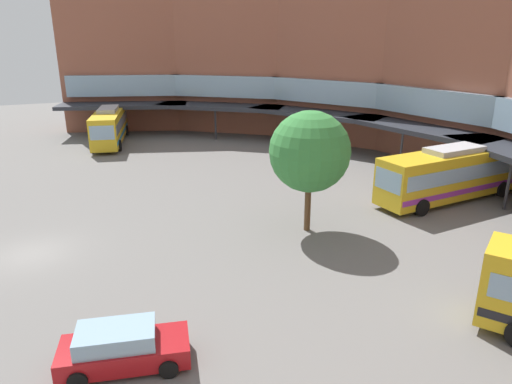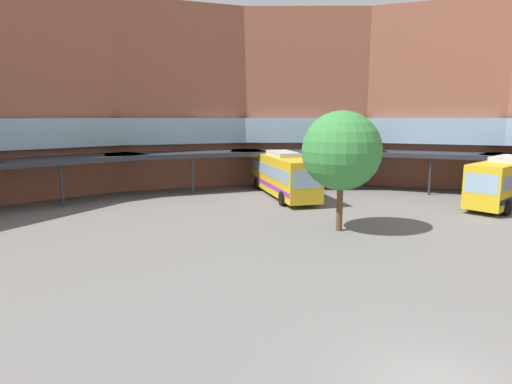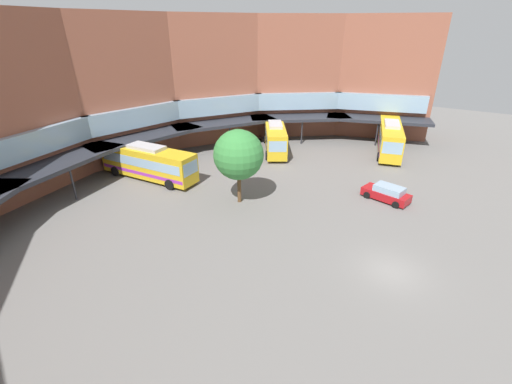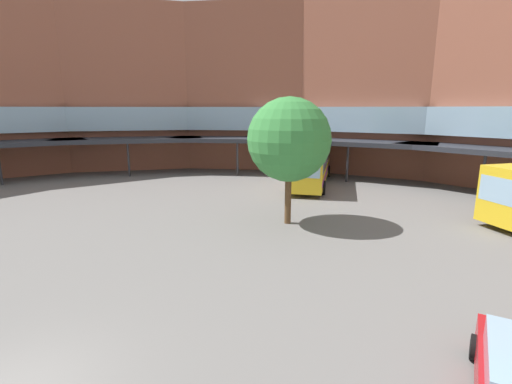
% 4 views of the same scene
% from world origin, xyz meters
% --- Properties ---
extents(station_building, '(77.66, 37.20, 16.75)m').
position_xyz_m(station_building, '(0.00, 24.45, 7.96)').
color(station_building, '#93543F').
rests_on(station_building, ground).
extents(bus_2, '(3.57, 11.66, 3.78)m').
position_xyz_m(bus_2, '(2.31, 26.39, 1.91)').
color(bus_2, gold).
rests_on(bus_2, ground).
extents(plaza_tree, '(4.58, 4.58, 7.03)m').
position_xyz_m(plaza_tree, '(2.97, 14.84, 4.72)').
color(plaza_tree, brown).
rests_on(plaza_tree, ground).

